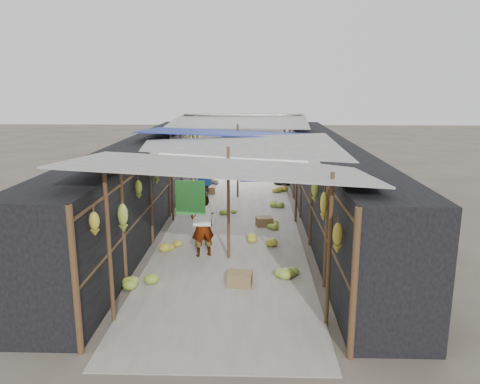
# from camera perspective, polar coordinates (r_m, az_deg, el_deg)

# --- Properties ---
(ground) EXTENTS (80.00, 80.00, 0.00)m
(ground) POSITION_cam_1_polar(r_m,az_deg,el_deg) (8.22, -2.54, -15.59)
(ground) COLOR #6B6356
(ground) RESTS_ON ground
(aisle_slab) EXTENTS (3.60, 16.00, 0.02)m
(aisle_slab) POSITION_cam_1_polar(r_m,az_deg,el_deg) (14.26, -0.63, -2.99)
(aisle_slab) COLOR #9E998E
(aisle_slab) RESTS_ON ground
(stall_left) EXTENTS (1.40, 15.00, 2.30)m
(stall_left) POSITION_cam_1_polar(r_m,az_deg,el_deg) (14.36, -11.47, 1.54)
(stall_left) COLOR black
(stall_left) RESTS_ON ground
(stall_right) EXTENTS (1.40, 15.00, 2.30)m
(stall_right) POSITION_cam_1_polar(r_m,az_deg,el_deg) (14.14, 10.36, 1.41)
(stall_right) COLOR black
(stall_right) RESTS_ON ground
(crate_near) EXTENTS (0.51, 0.43, 0.28)m
(crate_near) POSITION_cam_1_polar(r_m,az_deg,el_deg) (9.48, -0.00, -10.60)
(crate_near) COLOR olive
(crate_near) RESTS_ON ground
(crate_mid) EXTENTS (0.51, 0.44, 0.27)m
(crate_mid) POSITION_cam_1_polar(r_m,az_deg,el_deg) (13.31, 2.97, -3.63)
(crate_mid) COLOR olive
(crate_mid) RESTS_ON ground
(crate_back) EXTENTS (0.45, 0.37, 0.28)m
(crate_back) POSITION_cam_1_polar(r_m,az_deg,el_deg) (17.20, -3.80, 0.20)
(crate_back) COLOR olive
(crate_back) RESTS_ON ground
(black_basin) EXTENTS (0.64, 0.64, 0.19)m
(black_basin) POSITION_cam_1_polar(r_m,az_deg,el_deg) (18.93, 5.11, 1.22)
(black_basin) COLOR black
(black_basin) RESTS_ON ground
(vendor_elderly) EXTENTS (0.64, 0.54, 1.48)m
(vendor_elderly) POSITION_cam_1_polar(r_m,az_deg,el_deg) (10.85, -4.59, -4.16)
(vendor_elderly) COLOR silver
(vendor_elderly) RESTS_ON ground
(shopper_blue) EXTENTS (1.07, 0.95, 1.83)m
(shopper_blue) POSITION_cam_1_polar(r_m,az_deg,el_deg) (14.29, -4.33, 0.73)
(shopper_blue) COLOR navy
(shopper_blue) RESTS_ON ground
(vendor_seated) EXTENTS (0.45, 0.58, 0.78)m
(vendor_seated) POSITION_cam_1_polar(r_m,az_deg,el_deg) (17.72, 5.35, 1.38)
(vendor_seated) COLOR #4A4440
(vendor_seated) RESTS_ON ground
(market_canopy) EXTENTS (5.62, 15.20, 2.77)m
(market_canopy) POSITION_cam_1_polar(r_m,az_deg,el_deg) (14.13, -0.49, 6.76)
(market_canopy) COLOR brown
(market_canopy) RESTS_ON ground
(hanging_bananas) EXTENTS (3.96, 13.81, 0.83)m
(hanging_bananas) POSITION_cam_1_polar(r_m,az_deg,el_deg) (13.60, -0.88, 3.36)
(hanging_bananas) COLOR #A7992B
(hanging_bananas) RESTS_ON ground
(floor_bananas) EXTENTS (3.78, 10.19, 0.32)m
(floor_bananas) POSITION_cam_1_polar(r_m,az_deg,el_deg) (14.20, -0.74, -2.52)
(floor_bananas) COLOR olive
(floor_bananas) RESTS_ON ground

